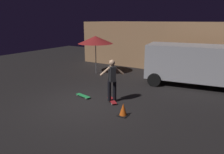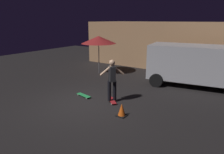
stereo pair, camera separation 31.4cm
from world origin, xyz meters
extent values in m
plane|color=black|center=(0.00, 0.00, 0.00)|extent=(28.00, 28.00, 0.00)
cube|color=#AD7F56|center=(-0.13, 9.01, 1.54)|extent=(10.92, 4.14, 3.09)
cube|color=#B2B2B7|center=(3.09, 4.93, 1.18)|extent=(4.83, 2.57, 1.70)
cylinder|color=black|center=(1.21, 5.64, 0.33)|extent=(0.69, 0.32, 0.66)
cylinder|color=black|center=(1.51, 3.68, 0.33)|extent=(0.69, 0.32, 0.66)
cylinder|color=slate|center=(-2.50, 4.25, 1.10)|extent=(0.05, 0.05, 2.20)
cone|color=#A52626|center=(-2.50, 4.25, 2.08)|extent=(2.10, 2.10, 0.45)
cube|color=#AD1E23|center=(0.83, 0.79, 0.06)|extent=(0.71, 0.67, 0.02)
sphere|color=silver|center=(1.11, 0.65, 0.03)|extent=(0.05, 0.05, 0.05)
sphere|color=silver|center=(0.99, 0.53, 0.03)|extent=(0.05, 0.05, 0.05)
sphere|color=silver|center=(0.67, 1.06, 0.03)|extent=(0.05, 0.05, 0.05)
sphere|color=silver|center=(0.55, 0.93, 0.03)|extent=(0.05, 0.05, 0.05)
cube|color=green|center=(-0.52, 0.59, 0.06)|extent=(0.80, 0.35, 0.02)
sphere|color=silver|center=(-0.83, 0.57, 0.03)|extent=(0.05, 0.05, 0.05)
sphere|color=silver|center=(-0.80, 0.73, 0.03)|extent=(0.05, 0.05, 0.05)
sphere|color=silver|center=(-0.25, 0.45, 0.03)|extent=(0.05, 0.05, 0.05)
sphere|color=silver|center=(-0.21, 0.62, 0.03)|extent=(0.05, 0.05, 0.05)
cylinder|color=black|center=(0.90, 0.87, 0.48)|extent=(0.14, 0.14, 0.82)
cylinder|color=black|center=(0.76, 0.71, 0.48)|extent=(0.14, 0.14, 0.82)
cube|color=#262628|center=(0.83, 0.79, 1.19)|extent=(0.43, 0.42, 0.60)
sphere|color=tan|center=(0.83, 0.79, 1.62)|extent=(0.23, 0.23, 0.23)
cylinder|color=tan|center=(0.98, 0.95, 1.34)|extent=(0.43, 0.46, 0.46)
cylinder|color=tan|center=(0.68, 0.63, 1.34)|extent=(0.43, 0.46, 0.46)
cube|color=black|center=(1.84, -0.08, 0.01)|extent=(0.34, 0.34, 0.03)
cone|color=#EA5914|center=(1.84, -0.08, 0.23)|extent=(0.28, 0.28, 0.46)
camera|label=1|loc=(5.04, -5.93, 3.23)|focal=33.47mm
camera|label=2|loc=(5.31, -5.76, 3.23)|focal=33.47mm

